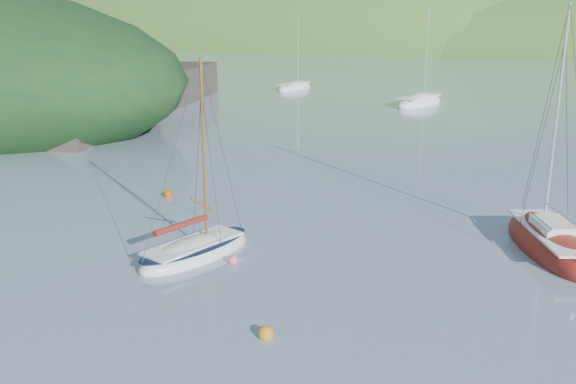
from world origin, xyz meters
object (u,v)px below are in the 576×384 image
(sloop_red, at_px, (551,245))
(distant_sloop_c, at_px, (295,88))
(distant_sloop_a, at_px, (419,103))
(daysailer_white, at_px, (195,251))

(sloop_red, height_order, distant_sloop_c, sloop_red)
(distant_sloop_a, xyz_separation_m, distant_sloop_c, (-16.48, 7.90, -0.02))
(distant_sloop_c, bearing_deg, sloop_red, -45.77)
(distant_sloop_c, bearing_deg, distant_sloop_a, -12.30)
(sloop_red, bearing_deg, distant_sloop_c, 100.36)
(sloop_red, xyz_separation_m, distant_sloop_a, (-11.77, 39.28, -0.02))
(daysailer_white, xyz_separation_m, sloop_red, (13.50, 5.74, 0.01))
(distant_sloop_a, relative_size, distant_sloop_c, 1.21)
(daysailer_white, bearing_deg, distant_sloop_c, 125.16)
(daysailer_white, xyz_separation_m, distant_sloop_a, (1.73, 45.02, -0.02))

